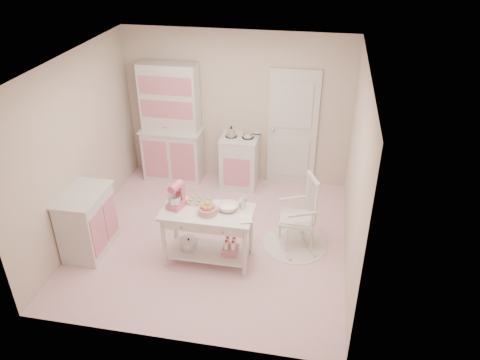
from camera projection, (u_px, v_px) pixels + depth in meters
name	position (u px, v px, depth m)	size (l,w,h in m)	color
room_shell	(209.00, 136.00, 6.04)	(3.84, 3.84, 2.62)	pink
door	(293.00, 129.00, 7.79)	(0.82, 0.05, 2.04)	silver
hutch	(171.00, 124.00, 7.93)	(1.06, 0.50, 2.08)	silver
stove	(240.00, 161.00, 7.99)	(0.62, 0.57, 0.92)	silver
base_cabinet	(87.00, 222.00, 6.42)	(0.54, 0.84, 0.92)	silver
lace_rug	(295.00, 244.00, 6.73)	(0.92, 0.92, 0.01)	white
rocking_chair	(297.00, 213.00, 6.46)	(0.48, 0.72, 1.10)	silver
work_table	(208.00, 236.00, 6.25)	(1.20, 0.60, 0.80)	silver
stand_mixer	(176.00, 196.00, 6.05)	(0.20, 0.28, 0.34)	#CF5775
cookie_tray	(199.00, 202.00, 6.22)	(0.34, 0.24, 0.02)	silver
bread_basket	(208.00, 210.00, 5.98)	(0.25, 0.25, 0.09)	#CB7588
mixing_bowl	(228.00, 207.00, 6.06)	(0.26, 0.26, 0.08)	white
metal_pitcher	(243.00, 202.00, 6.07)	(0.10, 0.10, 0.17)	silver
recipe_book	(240.00, 219.00, 5.87)	(0.15, 0.21, 0.02)	white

